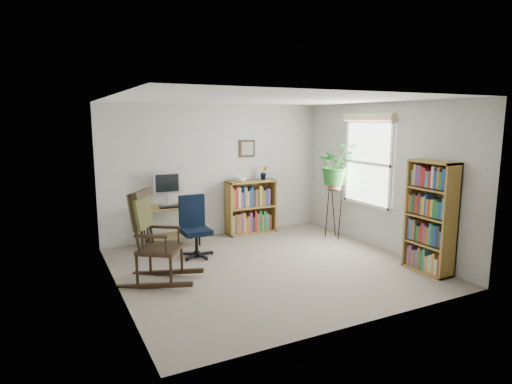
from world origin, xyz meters
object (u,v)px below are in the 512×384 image
desk (170,226)px  low_bookshelf (251,207)px  rocking_chair (160,236)px  office_chair (196,227)px  tall_bookshelf (430,217)px

desk → low_bookshelf: 1.60m
rocking_chair → low_bookshelf: bearing=-16.2°
desk → rocking_chair: 1.70m
office_chair → tall_bookshelf: 3.43m
desk → office_chair: 0.83m
rocking_chair → tall_bookshelf: 3.71m
desk → rocking_chair: (-0.57, -1.58, 0.28)m
low_bookshelf → desk: bearing=-175.7°
desk → tall_bookshelf: tall_bookshelf is taller
desk → tall_bookshelf: size_ratio=0.60×
desk → tall_bookshelf: 4.11m
rocking_chair → tall_bookshelf: (3.47, -1.30, 0.16)m
desk → low_bookshelf: low_bookshelf is taller
office_chair → tall_bookshelf: (2.71, -2.09, 0.30)m
office_chair → tall_bookshelf: bearing=-37.6°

